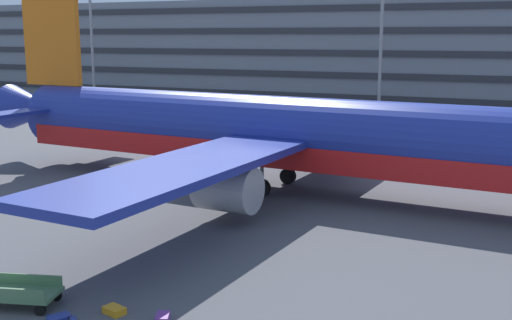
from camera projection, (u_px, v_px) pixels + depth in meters
ground_plane at (221, 182)px, 36.76m from camera, size 600.00×600.00×0.00m
terminal_structure at (401, 52)px, 80.20m from camera, size 156.05×19.24×12.78m
airliner at (293, 136)px, 33.94m from camera, size 42.80×34.68×10.88m
light_mast_far_left at (90, 10)px, 80.87m from camera, size 1.80×0.50×19.86m
suitcase_large at (59, 319)px, 18.76m from camera, size 0.72×0.79×0.21m
suitcase_teal at (163, 318)px, 18.75m from camera, size 0.60×0.72×0.25m
suitcase_navy at (114, 310)px, 19.36m from camera, size 0.77×0.61×0.21m
baggage_cart at (16, 293)px, 19.84m from camera, size 3.36×1.98×0.82m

